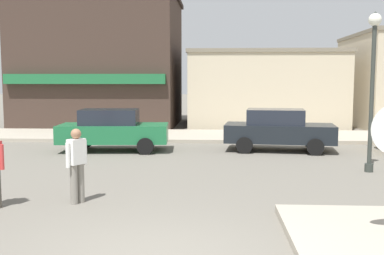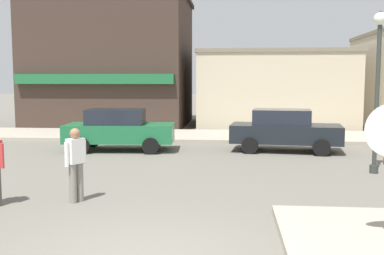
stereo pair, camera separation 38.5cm
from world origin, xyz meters
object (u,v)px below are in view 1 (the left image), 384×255
Objects in this scene: parked_car_second at (278,129)px; pedestrian_crossing_far at (77,163)px; lamp_post at (373,69)px; parked_car_nearest at (113,129)px.

pedestrian_crossing_far is at bearing -125.11° from parked_car_second.
lamp_post reaches higher than pedestrian_crossing_far.
parked_car_nearest is 7.19m from pedestrian_crossing_far.
lamp_post is at bearing 26.76° from pedestrian_crossing_far.
parked_car_second is at bearing 54.89° from pedestrian_crossing_far.
lamp_post is 2.82× the size of pedestrian_crossing_far.
parked_car_second is 2.59× the size of pedestrian_crossing_far.
lamp_post is at bearing -22.53° from parked_car_nearest.
pedestrian_crossing_far is (0.88, -7.14, 0.06)m from parked_car_nearest.
pedestrian_crossing_far is (-7.37, -3.72, -2.09)m from lamp_post.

